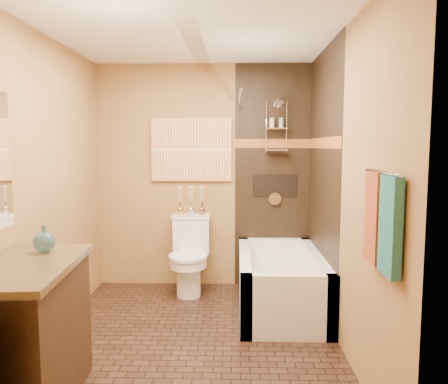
{
  "coord_description": "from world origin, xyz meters",
  "views": [
    {
      "loc": [
        0.37,
        -3.42,
        1.59
      ],
      "look_at": [
        0.26,
        0.4,
        1.19
      ],
      "focal_mm": 35.0,
      "sensor_mm": 36.0,
      "label": 1
    }
  ],
  "objects_px": {
    "bathtub": "(280,286)",
    "toilet": "(190,255)",
    "vanity": "(20,337)",
    "sunset_painting": "(191,150)"
  },
  "relations": [
    {
      "from": "bathtub",
      "to": "toilet",
      "type": "height_order",
      "value": "toilet"
    },
    {
      "from": "vanity",
      "to": "sunset_painting",
      "type": "bearing_deg",
      "value": 67.3
    },
    {
      "from": "sunset_painting",
      "to": "toilet",
      "type": "xyz_separation_m",
      "value": [
        0.0,
        -0.27,
        -1.13
      ]
    },
    {
      "from": "sunset_painting",
      "to": "toilet",
      "type": "relative_size",
      "value": 1.09
    },
    {
      "from": "sunset_painting",
      "to": "toilet",
      "type": "distance_m",
      "value": 1.16
    },
    {
      "from": "sunset_painting",
      "to": "bathtub",
      "type": "bearing_deg",
      "value": -37.65
    },
    {
      "from": "sunset_painting",
      "to": "vanity",
      "type": "height_order",
      "value": "sunset_painting"
    },
    {
      "from": "sunset_painting",
      "to": "bathtub",
      "type": "height_order",
      "value": "sunset_painting"
    },
    {
      "from": "vanity",
      "to": "toilet",
      "type": "bearing_deg",
      "value": 65.22
    },
    {
      "from": "sunset_painting",
      "to": "vanity",
      "type": "distance_m",
      "value": 2.78
    }
  ]
}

